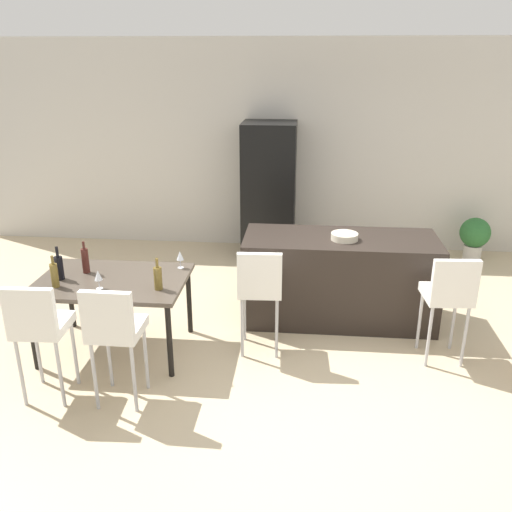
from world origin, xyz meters
name	(u,v)px	position (x,y,z in m)	size (l,w,h in m)	color
ground_plane	(307,355)	(0.00, 0.00, 0.00)	(10.00, 10.00, 0.00)	#C6B28E
back_wall	(312,147)	(0.00, 3.17, 1.45)	(10.00, 0.12, 2.90)	beige
kitchen_island	(339,279)	(0.32, 0.81, 0.46)	(1.99, 0.80, 0.92)	black
bar_chair_left	(260,285)	(-0.45, 0.03, 0.70)	(0.42, 0.42, 1.05)	white
bar_chair_middle	(449,292)	(1.24, 0.03, 0.70)	(0.43, 0.43, 1.05)	white
dining_table	(112,285)	(-1.82, -0.05, 0.68)	(1.37, 0.93, 0.74)	#4C4238
dining_chair_near	(39,324)	(-2.13, -0.88, 0.70)	(0.42, 0.42, 1.05)	white
dining_chair_far	(114,327)	(-1.51, -0.88, 0.70)	(0.40, 0.40, 1.05)	white
wine_bottle_far	(54,275)	(-2.26, -0.27, 0.86)	(0.07, 0.07, 0.30)	brown
wine_bottle_right	(158,278)	(-1.33, -0.23, 0.85)	(0.07, 0.07, 0.29)	brown
wine_bottle_near	(85,260)	(-2.11, 0.08, 0.86)	(0.07, 0.07, 0.31)	#471E19
wine_bottle_left	(59,267)	(-2.29, -0.10, 0.86)	(0.08, 0.08, 0.32)	black
wine_glass_middle	(98,276)	(-1.85, -0.28, 0.86)	(0.07, 0.07, 0.17)	silver
wine_glass_end	(180,256)	(-1.25, 0.27, 0.86)	(0.07, 0.07, 0.17)	silver
refrigerator	(269,190)	(-0.57, 2.73, 0.92)	(0.72, 0.68, 1.84)	black
fruit_bowl	(345,237)	(0.35, 0.74, 0.96)	(0.27, 0.27, 0.07)	beige
potted_plant	(475,236)	(2.25, 2.72, 0.36)	(0.41, 0.41, 0.61)	beige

